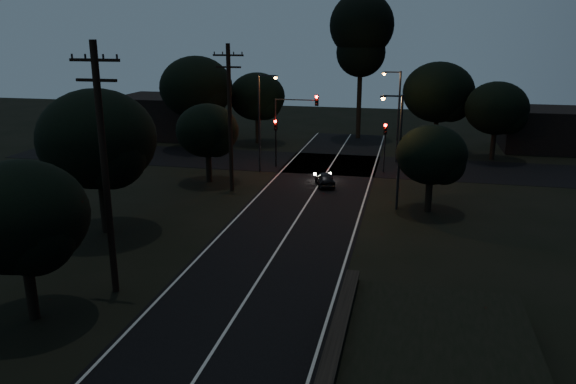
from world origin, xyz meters
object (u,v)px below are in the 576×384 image
at_px(utility_pole_far, 230,116).
at_px(streetlight_a, 261,116).
at_px(signal_mast, 295,117).
at_px(streetlight_c, 397,144).
at_px(signal_left, 276,134).
at_px(utility_pole_mid, 105,168).
at_px(signal_right, 385,139).
at_px(streetlight_b, 397,110).
at_px(car, 325,179).
at_px(tall_pine, 361,34).

xyz_separation_m(utility_pole_far, streetlight_a, (0.69, 6.00, -0.85)).
bearing_deg(signal_mast, streetlight_c, -48.81).
height_order(utility_pole_far, streetlight_c, utility_pole_far).
bearing_deg(signal_left, utility_pole_far, -99.94).
xyz_separation_m(signal_mast, streetlight_c, (8.74, -9.99, 0.01)).
relative_size(utility_pole_far, streetlight_a, 1.31).
distance_m(utility_pole_mid, signal_right, 27.30).
xyz_separation_m(utility_pole_far, streetlight_b, (11.31, 12.00, -0.85)).
bearing_deg(signal_left, signal_mast, 0.13).
xyz_separation_m(utility_pole_mid, utility_pole_far, (0.00, 17.00, -0.25)).
height_order(streetlight_a, car, streetlight_a).
bearing_deg(streetlight_b, signal_left, -157.95).
xyz_separation_m(streetlight_a, car, (5.81, -3.25, -4.10)).
distance_m(utility_pole_mid, tall_pine, 40.94).
height_order(utility_pole_far, signal_right, utility_pole_far).
distance_m(utility_pole_mid, utility_pole_far, 17.00).
xyz_separation_m(utility_pole_mid, streetlight_a, (0.69, 23.00, -1.10)).
relative_size(utility_pole_mid, car, 3.47).
bearing_deg(utility_pole_far, tall_pine, 73.07).
distance_m(utility_pole_far, streetlight_c, 12.05).
bearing_deg(signal_right, tall_pine, 103.49).
distance_m(tall_pine, streetlight_b, 13.41).
relative_size(streetlight_a, streetlight_b, 1.00).
bearing_deg(signal_mast, streetlight_b, 25.99).
xyz_separation_m(signal_right, car, (-4.09, -5.24, -2.30)).
xyz_separation_m(tall_pine, signal_mast, (-3.91, -15.01, -6.64)).
bearing_deg(streetlight_b, streetlight_c, -87.86).
xyz_separation_m(utility_pole_far, signal_left, (1.40, 7.99, -2.65)).
bearing_deg(tall_pine, streetlight_c, -79.07).
bearing_deg(streetlight_a, utility_pole_far, -96.59).
height_order(signal_left, signal_right, same).
bearing_deg(streetlight_c, tall_pine, 100.93).
bearing_deg(signal_mast, signal_right, -0.03).
distance_m(signal_left, signal_mast, 2.26).
xyz_separation_m(utility_pole_far, streetlight_c, (11.83, -2.00, -1.13)).
height_order(utility_pole_mid, utility_pole_far, utility_pole_mid).
relative_size(tall_pine, streetlight_c, 2.03).
height_order(utility_pole_far, signal_left, utility_pole_far).
bearing_deg(signal_right, utility_pole_far, -143.00).
height_order(tall_pine, signal_mast, tall_pine).
relative_size(tall_pine, signal_left, 3.71).
distance_m(signal_mast, streetlight_c, 13.28).
bearing_deg(car, utility_pole_far, 6.09).
relative_size(utility_pole_mid, signal_left, 2.68).
bearing_deg(signal_mast, signal_left, -179.87).
relative_size(tall_pine, car, 4.81).
xyz_separation_m(tall_pine, streetlight_a, (-6.31, -17.00, -6.34)).
height_order(signal_right, car, signal_right).
relative_size(utility_pole_far, tall_pine, 0.69).
relative_size(streetlight_c, car, 2.37).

